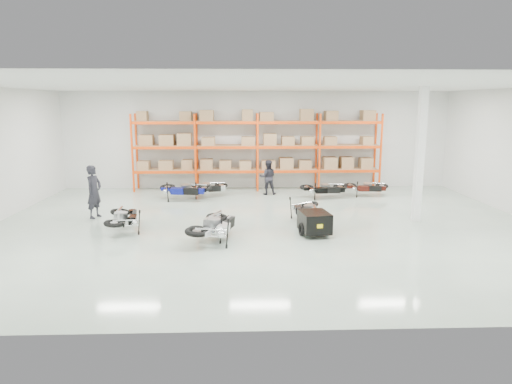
{
  "coord_description": "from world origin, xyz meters",
  "views": [
    {
      "loc": [
        -0.79,
        -14.44,
        3.98
      ],
      "look_at": [
        -0.28,
        0.21,
        1.1
      ],
      "focal_mm": 32.0,
      "sensor_mm": 36.0,
      "label": 1
    }
  ],
  "objects_px": {
    "moto_touring_right": "(307,207)",
    "moto_black_far_left": "(124,214)",
    "moto_back_c": "(324,186)",
    "moto_back_b": "(206,185)",
    "moto_back_d": "(367,185)",
    "person_left": "(94,192)",
    "trailer": "(314,222)",
    "moto_back_a": "(184,186)",
    "moto_blue_centre": "(214,222)",
    "person_back": "(268,177)",
    "moto_silver_left": "(215,221)"
  },
  "relations": [
    {
      "from": "moto_silver_left",
      "to": "moto_black_far_left",
      "type": "relative_size",
      "value": 1.12
    },
    {
      "from": "moto_silver_left",
      "to": "moto_back_c",
      "type": "height_order",
      "value": "moto_silver_left"
    },
    {
      "from": "moto_back_c",
      "to": "moto_back_a",
      "type": "bearing_deg",
      "value": 90.93
    },
    {
      "from": "trailer",
      "to": "moto_back_d",
      "type": "xyz_separation_m",
      "value": [
        3.22,
        5.9,
        0.08
      ]
    },
    {
      "from": "moto_silver_left",
      "to": "moto_touring_right",
      "type": "relative_size",
      "value": 1.12
    },
    {
      "from": "moto_blue_centre",
      "to": "moto_back_a",
      "type": "bearing_deg",
      "value": -50.92
    },
    {
      "from": "moto_touring_right",
      "to": "moto_back_b",
      "type": "bearing_deg",
      "value": 130.63
    },
    {
      "from": "moto_silver_left",
      "to": "person_left",
      "type": "height_order",
      "value": "person_left"
    },
    {
      "from": "moto_back_c",
      "to": "person_left",
      "type": "bearing_deg",
      "value": 108.36
    },
    {
      "from": "moto_back_a",
      "to": "person_left",
      "type": "height_order",
      "value": "person_left"
    },
    {
      "from": "moto_silver_left",
      "to": "person_back",
      "type": "distance_m",
      "value": 7.15
    },
    {
      "from": "moto_black_far_left",
      "to": "moto_touring_right",
      "type": "xyz_separation_m",
      "value": [
        5.89,
        0.89,
        -0.0
      ]
    },
    {
      "from": "trailer",
      "to": "moto_blue_centre",
      "type": "bearing_deg",
      "value": 174.08
    },
    {
      "from": "moto_back_b",
      "to": "moto_back_d",
      "type": "relative_size",
      "value": 1.04
    },
    {
      "from": "moto_back_d",
      "to": "moto_touring_right",
      "type": "bearing_deg",
      "value": 150.08
    },
    {
      "from": "moto_black_far_left",
      "to": "person_back",
      "type": "distance_m",
      "value": 7.47
    },
    {
      "from": "moto_back_d",
      "to": "person_left",
      "type": "xyz_separation_m",
      "value": [
        -10.57,
        -3.42,
        0.43
      ]
    },
    {
      "from": "moto_black_far_left",
      "to": "moto_back_d",
      "type": "height_order",
      "value": "moto_black_far_left"
    },
    {
      "from": "moto_touring_right",
      "to": "moto_black_far_left",
      "type": "bearing_deg",
      "value": -171.32
    },
    {
      "from": "moto_touring_right",
      "to": "moto_back_c",
      "type": "relative_size",
      "value": 1.02
    },
    {
      "from": "moto_touring_right",
      "to": "moto_blue_centre",
      "type": "bearing_deg",
      "value": -150.09
    },
    {
      "from": "moto_back_a",
      "to": "moto_touring_right",
      "type": "bearing_deg",
      "value": -118.8
    },
    {
      "from": "trailer",
      "to": "moto_back_a",
      "type": "bearing_deg",
      "value": 122.17
    },
    {
      "from": "moto_blue_centre",
      "to": "moto_back_d",
      "type": "bearing_deg",
      "value": -112.64
    },
    {
      "from": "trailer",
      "to": "moto_back_d",
      "type": "distance_m",
      "value": 6.73
    },
    {
      "from": "moto_blue_centre",
      "to": "moto_black_far_left",
      "type": "xyz_separation_m",
      "value": [
        -2.86,
        0.85,
        0.05
      ]
    },
    {
      "from": "moto_back_a",
      "to": "moto_back_d",
      "type": "height_order",
      "value": "moto_back_a"
    },
    {
      "from": "moto_back_b",
      "to": "moto_touring_right",
      "type": "bearing_deg",
      "value": -151.7
    },
    {
      "from": "moto_back_b",
      "to": "person_back",
      "type": "distance_m",
      "value": 2.74
    },
    {
      "from": "moto_black_far_left",
      "to": "moto_back_b",
      "type": "relative_size",
      "value": 1.04
    },
    {
      "from": "moto_black_far_left",
      "to": "moto_back_a",
      "type": "height_order",
      "value": "moto_back_a"
    },
    {
      "from": "moto_black_far_left",
      "to": "moto_back_b",
      "type": "bearing_deg",
      "value": -120.45
    },
    {
      "from": "trailer",
      "to": "person_back",
      "type": "height_order",
      "value": "person_back"
    },
    {
      "from": "moto_back_a",
      "to": "moto_back_c",
      "type": "xyz_separation_m",
      "value": [
        5.87,
        0.18,
        -0.05
      ]
    },
    {
      "from": "moto_back_a",
      "to": "moto_back_c",
      "type": "bearing_deg",
      "value": -77.92
    },
    {
      "from": "moto_black_far_left",
      "to": "moto_blue_centre",
      "type": "bearing_deg",
      "value": 155.44
    },
    {
      "from": "person_left",
      "to": "moto_blue_centre",
      "type": "bearing_deg",
      "value": -101.42
    },
    {
      "from": "moto_blue_centre",
      "to": "trailer",
      "type": "xyz_separation_m",
      "value": [
        3.03,
        0.14,
        -0.07
      ]
    },
    {
      "from": "moto_silver_left",
      "to": "moto_back_b",
      "type": "distance_m",
      "value": 6.5
    },
    {
      "from": "moto_silver_left",
      "to": "moto_back_d",
      "type": "height_order",
      "value": "moto_silver_left"
    },
    {
      "from": "moto_black_far_left",
      "to": "moto_touring_right",
      "type": "distance_m",
      "value": 5.96
    },
    {
      "from": "trailer",
      "to": "moto_black_far_left",
      "type": "bearing_deg",
      "value": 164.6
    },
    {
      "from": "moto_black_far_left",
      "to": "moto_back_c",
      "type": "relative_size",
      "value": 1.03
    },
    {
      "from": "person_back",
      "to": "moto_back_b",
      "type": "bearing_deg",
      "value": 9.4
    },
    {
      "from": "moto_black_far_left",
      "to": "moto_back_a",
      "type": "bearing_deg",
      "value": -114.11
    },
    {
      "from": "moto_silver_left",
      "to": "moto_back_a",
      "type": "xyz_separation_m",
      "value": [
        -1.6,
        5.81,
        -0.02
      ]
    },
    {
      "from": "moto_silver_left",
      "to": "moto_back_d",
      "type": "bearing_deg",
      "value": -117.44
    },
    {
      "from": "moto_silver_left",
      "to": "person_back",
      "type": "xyz_separation_m",
      "value": [
        1.93,
        6.88,
        0.16
      ]
    },
    {
      "from": "trailer",
      "to": "moto_back_b",
      "type": "relative_size",
      "value": 1.04
    },
    {
      "from": "moto_back_b",
      "to": "person_left",
      "type": "xyz_separation_m",
      "value": [
        -3.62,
        -3.48,
        0.41
      ]
    }
  ]
}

